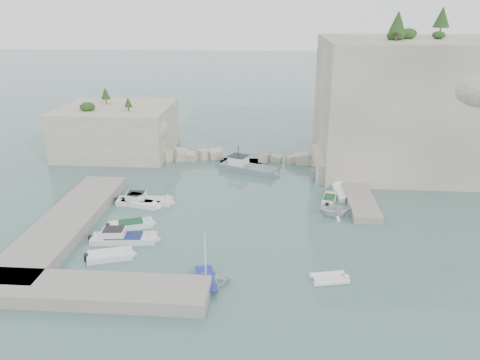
# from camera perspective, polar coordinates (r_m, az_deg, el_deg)

# --- Properties ---
(ground) EXTENTS (400.00, 400.00, 0.00)m
(ground) POSITION_cam_1_polar(r_m,az_deg,el_deg) (47.13, -0.55, -5.97)
(ground) COLOR #4B706C
(ground) RESTS_ON ground
(cliff_east) EXTENTS (26.00, 22.00, 17.00)m
(cliff_east) POSITION_cam_1_polar(r_m,az_deg,el_deg) (69.03, 20.78, 8.73)
(cliff_east) COLOR beige
(cliff_east) RESTS_ON ground
(cliff_terrace) EXTENTS (8.00, 10.00, 2.50)m
(cliff_terrace) POSITION_cam_1_polar(r_m,az_deg,el_deg) (63.91, 12.53, 1.97)
(cliff_terrace) COLOR beige
(cliff_terrace) RESTS_ON ground
(outcrop_west) EXTENTS (16.00, 14.00, 7.00)m
(outcrop_west) POSITION_cam_1_polar(r_m,az_deg,el_deg) (73.21, -14.74, 5.96)
(outcrop_west) COLOR beige
(outcrop_west) RESTS_ON ground
(quay_west) EXTENTS (5.00, 24.00, 1.10)m
(quay_west) POSITION_cam_1_polar(r_m,az_deg,el_deg) (50.27, -20.42, -4.90)
(quay_west) COLOR #9E9689
(quay_west) RESTS_ON ground
(quay_south) EXTENTS (18.00, 4.00, 1.10)m
(quay_south) POSITION_cam_1_polar(r_m,az_deg,el_deg) (38.41, -17.64, -12.75)
(quay_south) COLOR #9E9689
(quay_south) RESTS_ON ground
(ledge_east) EXTENTS (3.00, 16.00, 0.80)m
(ledge_east) POSITION_cam_1_polar(r_m,az_deg,el_deg) (56.85, 14.01, -1.41)
(ledge_east) COLOR #9E9689
(ledge_east) RESTS_ON ground
(breakwater) EXTENTS (28.00, 3.00, 1.40)m
(breakwater) POSITION_cam_1_polar(r_m,az_deg,el_deg) (67.35, 0.17, 2.93)
(breakwater) COLOR beige
(breakwater) RESTS_ON ground
(motorboat_a) EXTENTS (6.80, 2.33, 1.40)m
(motorboat_a) POSITION_cam_1_polar(r_m,az_deg,el_deg) (54.08, -11.55, -2.81)
(motorboat_a) COLOR silver
(motorboat_a) RESTS_ON ground
(motorboat_b) EXTENTS (5.00, 2.76, 1.40)m
(motorboat_b) POSITION_cam_1_polar(r_m,az_deg,el_deg) (53.56, -12.02, -3.08)
(motorboat_b) COLOR white
(motorboat_b) RESTS_ON ground
(motorboat_c) EXTENTS (5.01, 3.26, 0.70)m
(motorboat_c) POSITION_cam_1_polar(r_m,az_deg,el_deg) (48.77, -13.13, -5.59)
(motorboat_c) COLOR silver
(motorboat_c) RESTS_ON ground
(motorboat_d) EXTENTS (6.88, 2.64, 1.40)m
(motorboat_d) POSITION_cam_1_polar(r_m,az_deg,el_deg) (46.13, -13.90, -7.24)
(motorboat_d) COLOR silver
(motorboat_d) RESTS_ON ground
(motorboat_e) EXTENTS (4.57, 2.98, 0.70)m
(motorboat_e) POSITION_cam_1_polar(r_m,az_deg,el_deg) (43.57, -15.53, -9.14)
(motorboat_e) COLOR white
(motorboat_e) RESTS_ON ground
(rowboat) EXTENTS (4.93, 4.05, 0.89)m
(rowboat) POSITION_cam_1_polar(r_m,az_deg,el_deg) (38.57, -4.15, -12.53)
(rowboat) COLOR white
(rowboat) RESTS_ON ground
(inflatable_dinghy) EXTENTS (3.49, 2.23, 0.44)m
(inflatable_dinghy) POSITION_cam_1_polar(r_m,az_deg,el_deg) (39.61, 10.79, -11.92)
(inflatable_dinghy) COLOR silver
(inflatable_dinghy) RESTS_ON ground
(tender_east_a) EXTENTS (3.79, 3.33, 1.90)m
(tender_east_a) POSITION_cam_1_polar(r_m,az_deg,el_deg) (50.94, 11.42, -4.29)
(tender_east_a) COLOR silver
(tender_east_a) RESTS_ON ground
(tender_east_b) EXTENTS (2.25, 4.23, 0.70)m
(tender_east_b) POSITION_cam_1_polar(r_m,az_deg,el_deg) (54.38, 10.82, -2.62)
(tender_east_b) COLOR silver
(tender_east_b) RESTS_ON ground
(tender_east_c) EXTENTS (2.17, 5.53, 0.70)m
(tender_east_c) POSITION_cam_1_polar(r_m,az_deg,el_deg) (56.66, 12.39, -1.78)
(tender_east_c) COLOR white
(tender_east_c) RESTS_ON ground
(tender_east_d) EXTENTS (5.32, 2.34, 2.00)m
(tender_east_d) POSITION_cam_1_polar(r_m,az_deg,el_deg) (61.03, 10.98, -0.04)
(tender_east_d) COLOR silver
(tender_east_d) RESTS_ON ground
(work_boat) EXTENTS (8.97, 5.85, 2.20)m
(work_boat) POSITION_cam_1_polar(r_m,az_deg,el_deg) (63.02, 1.07, 1.00)
(work_boat) COLOR slate
(work_boat) RESTS_ON ground
(rowboat_mast) EXTENTS (0.10, 0.10, 4.20)m
(rowboat_mast) POSITION_cam_1_polar(r_m,az_deg,el_deg) (37.25, -4.25, -9.24)
(rowboat_mast) COLOR white
(rowboat_mast) RESTS_ON rowboat
(vegetation) EXTENTS (53.48, 13.88, 13.40)m
(vegetation) POSITION_cam_1_polar(r_m,az_deg,el_deg) (68.04, 17.12, 17.03)
(vegetation) COLOR #1E4219
(vegetation) RESTS_ON ground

